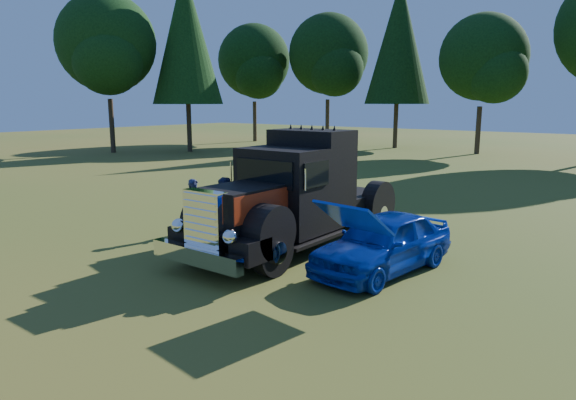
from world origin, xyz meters
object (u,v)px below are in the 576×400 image
Objects in this scene: hotrod_coupe at (383,242)px; distant_teal_car at (323,146)px; spectator_far at (227,211)px; spectator_near at (195,206)px; diamond_t_truck at (292,199)px.

hotrod_coupe is 1.09× the size of distant_teal_car.
hotrod_coupe is 4.41m from spectator_far.
spectator_near reaches higher than distant_teal_car.
spectator_far is 0.45× the size of distant_teal_car.
diamond_t_truck is 1.68× the size of hotrod_coupe.
spectator_far is at bearing -174.95° from hotrod_coupe.
diamond_t_truck is 4.04× the size of spectator_far.
diamond_t_truck is 1.80m from spectator_far.
diamond_t_truck is 3.17m from spectator_near.
diamond_t_truck is at bearing -66.42° from spectator_near.
distant_teal_car is (-10.99, 21.11, -0.24)m from spectator_far.
spectator_far is at bearing -11.54° from distant_teal_car.
spectator_far is 23.81m from distant_teal_car.
spectator_near is 0.40× the size of distant_teal_car.
hotrod_coupe is 2.40× the size of spectator_far.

